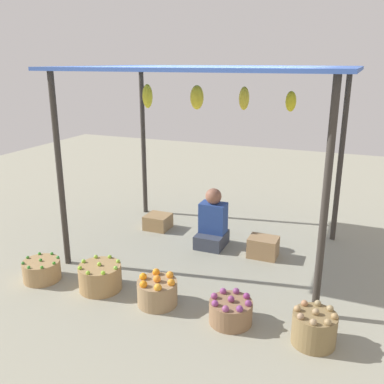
{
  "coord_description": "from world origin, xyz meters",
  "views": [
    {
      "loc": [
        1.72,
        -4.73,
        2.35
      ],
      "look_at": [
        0.0,
        -0.56,
        0.95
      ],
      "focal_mm": 39.66,
      "sensor_mm": 36.0,
      "label": 1
    }
  ],
  "objects_px": {
    "basket_limes": "(100,277)",
    "wooden_crate_stacked_rear": "(158,222)",
    "basket_potatoes": "(314,328)",
    "wooden_crate_near_vendor": "(263,247)",
    "vendor_person": "(213,224)",
    "basket_purple_onions": "(231,311)",
    "basket_oranges": "(157,292)",
    "basket_green_chilies": "(42,270)"
  },
  "relations": [
    {
      "from": "basket_limes",
      "to": "wooden_crate_stacked_rear",
      "type": "height_order",
      "value": "basket_limes"
    },
    {
      "from": "basket_potatoes",
      "to": "wooden_crate_near_vendor",
      "type": "xyz_separation_m",
      "value": [
        -0.8,
        1.52,
        -0.02
      ]
    },
    {
      "from": "vendor_person",
      "to": "basket_purple_onions",
      "type": "relative_size",
      "value": 1.92
    },
    {
      "from": "basket_purple_onions",
      "to": "wooden_crate_stacked_rear",
      "type": "bearing_deg",
      "value": 132.62
    },
    {
      "from": "basket_purple_onions",
      "to": "wooden_crate_near_vendor",
      "type": "height_order",
      "value": "basket_purple_onions"
    },
    {
      "from": "vendor_person",
      "to": "basket_purple_onions",
      "type": "height_order",
      "value": "vendor_person"
    },
    {
      "from": "basket_oranges",
      "to": "wooden_crate_stacked_rear",
      "type": "xyz_separation_m",
      "value": [
        -0.9,
        1.8,
        -0.03
      ]
    },
    {
      "from": "basket_oranges",
      "to": "basket_potatoes",
      "type": "distance_m",
      "value": 1.53
    },
    {
      "from": "basket_purple_onions",
      "to": "wooden_crate_near_vendor",
      "type": "bearing_deg",
      "value": 91.74
    },
    {
      "from": "basket_limes",
      "to": "basket_potatoes",
      "type": "height_order",
      "value": "basket_potatoes"
    },
    {
      "from": "wooden_crate_near_vendor",
      "to": "wooden_crate_stacked_rear",
      "type": "relative_size",
      "value": 1.05
    },
    {
      "from": "wooden_crate_near_vendor",
      "to": "vendor_person",
      "type": "bearing_deg",
      "value": 173.25
    },
    {
      "from": "basket_purple_onions",
      "to": "wooden_crate_near_vendor",
      "type": "relative_size",
      "value": 1.13
    },
    {
      "from": "vendor_person",
      "to": "basket_green_chilies",
      "type": "relative_size",
      "value": 1.9
    },
    {
      "from": "basket_potatoes",
      "to": "wooden_crate_near_vendor",
      "type": "height_order",
      "value": "basket_potatoes"
    },
    {
      "from": "wooden_crate_stacked_rear",
      "to": "basket_limes",
      "type": "bearing_deg",
      "value": -83.42
    },
    {
      "from": "basket_oranges",
      "to": "wooden_crate_stacked_rear",
      "type": "distance_m",
      "value": 2.02
    },
    {
      "from": "basket_oranges",
      "to": "wooden_crate_stacked_rear",
      "type": "bearing_deg",
      "value": 116.62
    },
    {
      "from": "vendor_person",
      "to": "basket_oranges",
      "type": "relative_size",
      "value": 1.93
    },
    {
      "from": "vendor_person",
      "to": "basket_potatoes",
      "type": "xyz_separation_m",
      "value": [
        1.51,
        -1.6,
        -0.15
      ]
    },
    {
      "from": "vendor_person",
      "to": "wooden_crate_stacked_rear",
      "type": "height_order",
      "value": "vendor_person"
    },
    {
      "from": "basket_green_chilies",
      "to": "basket_purple_onions",
      "type": "distance_m",
      "value": 2.2
    },
    {
      "from": "vendor_person",
      "to": "basket_potatoes",
      "type": "height_order",
      "value": "vendor_person"
    },
    {
      "from": "vendor_person",
      "to": "wooden_crate_near_vendor",
      "type": "height_order",
      "value": "vendor_person"
    },
    {
      "from": "wooden_crate_near_vendor",
      "to": "wooden_crate_stacked_rear",
      "type": "xyz_separation_m",
      "value": [
        -1.63,
        0.33,
        -0.02
      ]
    },
    {
      "from": "basket_oranges",
      "to": "basket_potatoes",
      "type": "bearing_deg",
      "value": -1.73
    },
    {
      "from": "wooden_crate_near_vendor",
      "to": "basket_green_chilies",
      "type": "bearing_deg",
      "value": -144.72
    },
    {
      "from": "basket_green_chilies",
      "to": "wooden_crate_stacked_rear",
      "type": "relative_size",
      "value": 1.2
    },
    {
      "from": "basket_green_chilies",
      "to": "basket_potatoes",
      "type": "bearing_deg",
      "value": 0.04
    },
    {
      "from": "basket_potatoes",
      "to": "wooden_crate_stacked_rear",
      "type": "height_order",
      "value": "basket_potatoes"
    },
    {
      "from": "vendor_person",
      "to": "basket_oranges",
      "type": "bearing_deg",
      "value": -91.03
    },
    {
      "from": "basket_potatoes",
      "to": "wooden_crate_stacked_rear",
      "type": "xyz_separation_m",
      "value": [
        -2.44,
        1.85,
        -0.05
      ]
    },
    {
      "from": "basket_green_chilies",
      "to": "basket_oranges",
      "type": "bearing_deg",
      "value": 1.94
    },
    {
      "from": "basket_purple_onions",
      "to": "wooden_crate_stacked_rear",
      "type": "distance_m",
      "value": 2.48
    },
    {
      "from": "wooden_crate_stacked_rear",
      "to": "basket_purple_onions",
      "type": "bearing_deg",
      "value": -47.38
    },
    {
      "from": "vendor_person",
      "to": "basket_green_chilies",
      "type": "xyz_separation_m",
      "value": [
        -1.45,
        -1.6,
        -0.18
      ]
    },
    {
      "from": "basket_green_chilies",
      "to": "wooden_crate_stacked_rear",
      "type": "xyz_separation_m",
      "value": [
        0.51,
        1.85,
        -0.01
      ]
    },
    {
      "from": "basket_oranges",
      "to": "vendor_person",
      "type": "bearing_deg",
      "value": 88.97
    },
    {
      "from": "basket_limes",
      "to": "basket_oranges",
      "type": "bearing_deg",
      "value": -2.6
    },
    {
      "from": "vendor_person",
      "to": "basket_limes",
      "type": "distance_m",
      "value": 1.7
    },
    {
      "from": "basket_potatoes",
      "to": "basket_purple_onions",
      "type": "bearing_deg",
      "value": 178.19
    },
    {
      "from": "basket_limes",
      "to": "basket_purple_onions",
      "type": "xyz_separation_m",
      "value": [
        1.48,
        -0.05,
        -0.02
      ]
    }
  ]
}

